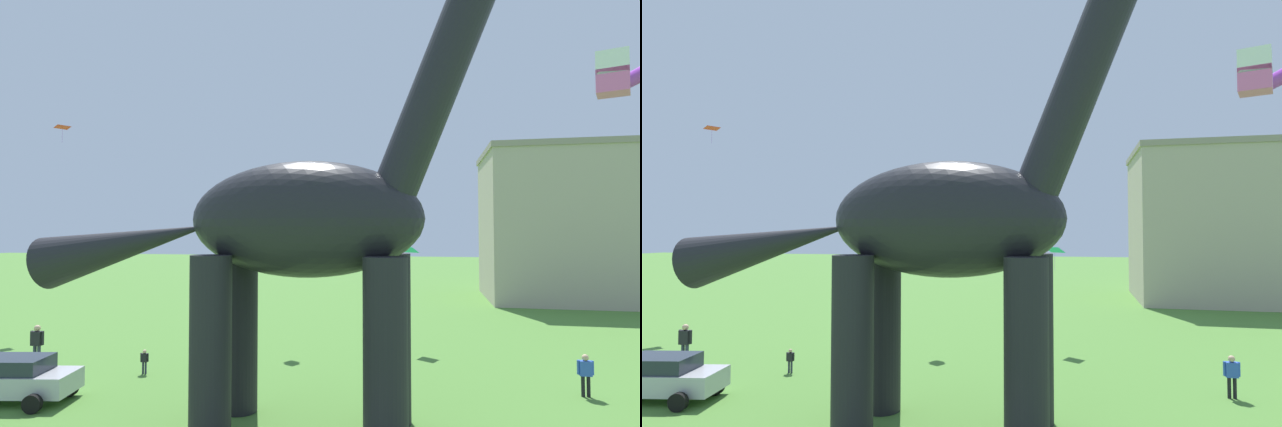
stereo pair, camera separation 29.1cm
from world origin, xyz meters
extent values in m
cylinder|color=black|center=(1.41, 6.27, 2.64)|extent=(1.22, 1.22, 5.29)
cylinder|color=black|center=(1.41, 3.94, 2.64)|extent=(1.22, 1.22, 5.29)
cylinder|color=black|center=(-3.65, 6.27, 2.64)|extent=(1.22, 1.22, 5.29)
cylinder|color=black|center=(-3.65, 3.94, 2.64)|extent=(1.22, 1.22, 5.29)
ellipsoid|color=black|center=(-1.12, 5.11, 6.35)|extent=(7.23, 3.12, 3.56)
cylinder|color=black|center=(3.57, 5.11, 12.05)|extent=(5.20, 1.34, 10.30)
cone|color=black|center=(-7.18, 5.11, 5.54)|extent=(6.36, 1.78, 3.01)
cube|color=#B7B7BC|center=(-11.77, 5.52, 0.67)|extent=(4.46, 2.54, 0.72)
cube|color=#232B35|center=(-11.77, 5.52, 1.29)|extent=(2.52, 1.97, 0.52)
cylinder|color=black|center=(-10.21, 6.41, 0.31)|extent=(0.65, 0.33, 0.62)
cylinder|color=black|center=(-10.21, 4.63, 0.31)|extent=(0.65, 0.33, 0.62)
cylinder|color=#2D3347|center=(-9.21, 9.64, 0.25)|extent=(0.08, 0.08, 0.50)
cylinder|color=#2D3347|center=(-9.09, 9.64, 0.25)|extent=(0.08, 0.08, 0.50)
cube|color=black|center=(-9.15, 9.64, 0.68)|extent=(0.27, 0.17, 0.35)
sphere|color=tan|center=(-9.15, 9.64, 0.93)|extent=(0.16, 0.16, 0.16)
cylinder|color=black|center=(-9.31, 9.64, 0.70)|extent=(0.07, 0.07, 0.34)
cylinder|color=black|center=(-9.00, 9.64, 0.70)|extent=(0.07, 0.07, 0.34)
cylinder|color=black|center=(8.04, 10.22, 0.38)|extent=(0.13, 0.13, 0.76)
cylinder|color=black|center=(8.22, 10.22, 0.38)|extent=(0.13, 0.13, 0.76)
cube|color=blue|center=(8.13, 10.22, 1.02)|extent=(0.41, 0.25, 0.54)
sphere|color=tan|center=(8.13, 10.22, 1.41)|extent=(0.24, 0.24, 0.24)
cylinder|color=blue|center=(7.90, 10.22, 1.05)|extent=(0.10, 0.10, 0.51)
cylinder|color=blue|center=(8.37, 10.22, 1.05)|extent=(0.10, 0.10, 0.51)
cylinder|color=#2D3347|center=(-14.75, 9.91, 0.44)|extent=(0.15, 0.15, 0.89)
cylinder|color=#2D3347|center=(-14.53, 9.91, 0.44)|extent=(0.15, 0.15, 0.89)
cube|color=black|center=(-14.64, 9.91, 1.20)|extent=(0.48, 0.30, 0.63)
sphere|color=tan|center=(-14.64, 9.91, 1.65)|extent=(0.28, 0.28, 0.28)
cylinder|color=black|center=(-14.92, 9.91, 1.23)|extent=(0.12, 0.12, 0.60)
cylinder|color=black|center=(-14.36, 9.91, 1.23)|extent=(0.12, 0.12, 0.60)
cylinder|color=purple|center=(12.23, 16.65, 13.31)|extent=(1.16, 2.62, 0.71)
cube|color=red|center=(-20.99, 19.12, 12.92)|extent=(1.00, 1.09, 0.14)
cylinder|color=purple|center=(-20.99, 19.12, 12.35)|extent=(0.01, 0.01, 0.88)
cube|color=#19B2B7|center=(1.58, 17.28, 5.04)|extent=(1.12, 1.05, 0.31)
cylinder|color=purple|center=(1.58, 17.28, 4.44)|extent=(0.01, 0.01, 0.92)
cube|color=orange|center=(-5.26, 17.54, 9.18)|extent=(0.67, 0.67, 0.40)
cube|color=orange|center=(-5.26, 17.54, 8.87)|extent=(0.67, 0.67, 0.40)
cube|color=white|center=(6.79, 2.82, 9.84)|extent=(0.87, 0.87, 0.54)
cube|color=pink|center=(6.79, 2.82, 9.42)|extent=(0.87, 0.87, 0.54)
cube|color=purple|center=(-7.32, 14.04, 6.39)|extent=(1.06, 0.97, 0.17)
cylinder|color=green|center=(-7.32, 14.04, 5.83)|extent=(0.01, 0.01, 0.86)
cube|color=#B7A893|center=(14.78, 38.66, 6.43)|extent=(14.01, 12.12, 12.86)
cube|color=gray|center=(14.78, 38.66, 13.11)|extent=(14.29, 12.36, 0.50)
camera|label=1|loc=(2.54, -9.98, 5.94)|focal=28.54mm
camera|label=2|loc=(2.82, -9.92, 5.94)|focal=28.54mm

